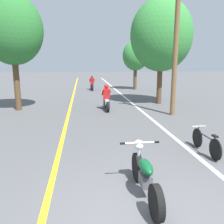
{
  "coord_description": "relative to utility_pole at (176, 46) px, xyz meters",
  "views": [
    {
      "loc": [
        -0.96,
        -3.51,
        2.65
      ],
      "look_at": [
        0.07,
        4.67,
        0.9
      ],
      "focal_mm": 38.0,
      "sensor_mm": 36.0,
      "label": 1
    }
  ],
  "objects": [
    {
      "name": "bicycle_parked",
      "position": [
        -0.95,
        -5.1,
        -3.04
      ],
      "size": [
        0.44,
        1.65,
        0.71
      ],
      "color": "black",
      "rests_on": "ground"
    },
    {
      "name": "utility_pole",
      "position": [
        0.0,
        0.0,
        0.0
      ],
      "size": [
        1.1,
        0.24,
        6.57
      ],
      "color": "brown",
      "rests_on": "ground"
    },
    {
      "name": "motorcycle_rider_far",
      "position": [
        -3.57,
        11.46,
        -2.86
      ],
      "size": [
        0.5,
        2.09,
        1.37
      ],
      "color": "black",
      "rests_on": "ground"
    },
    {
      "name": "roadside_tree_right_near",
      "position": [
        0.37,
        3.32,
        0.86
      ],
      "size": [
        3.82,
        3.44,
        6.45
      ],
      "color": "#513A23",
      "rests_on": "ground"
    },
    {
      "name": "motorcycle_rider_lead",
      "position": [
        -3.19,
        1.74,
        -2.83
      ],
      "size": [
        0.5,
        1.96,
        1.44
      ],
      "color": "black",
      "rests_on": "ground"
    },
    {
      "name": "ground_plane",
      "position": [
        -3.56,
        -7.81,
        -3.37
      ],
      "size": [
        120.0,
        120.0,
        0.0
      ],
      "primitive_type": "plane",
      "color": "#515154"
    },
    {
      "name": "motorcycle_foreground",
      "position": [
        -3.33,
        -7.08,
        -2.93
      ],
      "size": [
        0.86,
        2.05,
        0.99
      ],
      "color": "black",
      "rests_on": "ground"
    },
    {
      "name": "lane_stripe_center",
      "position": [
        -5.26,
        4.86,
        -3.37
      ],
      "size": [
        0.14,
        48.0,
        0.01
      ],
      "primitive_type": "cube",
      "color": "yellow",
      "rests_on": "ground"
    },
    {
      "name": "lane_stripe_edge",
      "position": [
        -1.31,
        4.86,
        -3.37
      ],
      "size": [
        0.14,
        48.0,
        0.01
      ],
      "primitive_type": "cube",
      "color": "white",
      "rests_on": "ground"
    },
    {
      "name": "roadside_tree_left",
      "position": [
        -8.08,
        2.26,
        0.9
      ],
      "size": [
        3.18,
        2.87,
        6.13
      ],
      "color": "#513A23",
      "rests_on": "ground"
    },
    {
      "name": "roadside_tree_right_far",
      "position": [
        0.58,
        11.3,
        -0.17
      ],
      "size": [
        2.46,
        2.21,
        4.65
      ],
      "color": "#513A23",
      "rests_on": "ground"
    }
  ]
}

